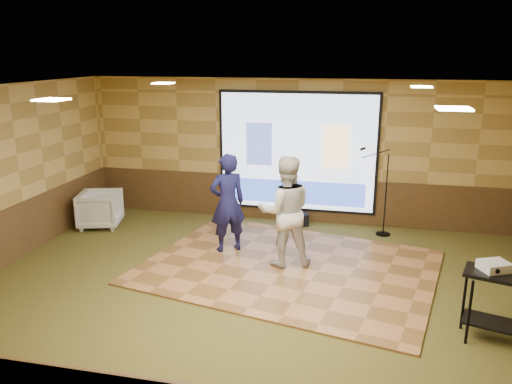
% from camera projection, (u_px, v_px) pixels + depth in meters
% --- Properties ---
extents(ground, '(9.00, 9.00, 0.00)m').
position_uv_depth(ground, '(263.00, 293.00, 7.52)').
color(ground, '#303618').
rests_on(ground, ground).
extents(room_shell, '(9.04, 7.04, 3.02)m').
position_uv_depth(room_shell, '(263.00, 157.00, 6.95)').
color(room_shell, tan).
rests_on(room_shell, ground).
extents(wainscot_back, '(9.00, 0.04, 0.95)m').
position_uv_depth(wainscot_back, '(296.00, 199.00, 10.66)').
color(wainscot_back, '#432916').
rests_on(wainscot_back, ground).
extents(wainscot_left, '(0.04, 7.00, 0.95)m').
position_uv_depth(wainscot_left, '(1.00, 240.00, 8.33)').
color(wainscot_left, '#432916').
rests_on(wainscot_left, ground).
extents(projector_screen, '(3.32, 0.06, 2.52)m').
position_uv_depth(projector_screen, '(297.00, 154.00, 10.35)').
color(projector_screen, black).
rests_on(projector_screen, room_shell).
extents(downlight_nw, '(0.32, 0.32, 0.02)m').
position_uv_depth(downlight_nw, '(163.00, 83.00, 8.87)').
color(downlight_nw, '#FFEDBF').
rests_on(downlight_nw, room_shell).
extents(downlight_ne, '(0.32, 0.32, 0.02)m').
position_uv_depth(downlight_ne, '(421.00, 87.00, 7.95)').
color(downlight_ne, '#FFEDBF').
rests_on(downlight_ne, room_shell).
extents(downlight_sw, '(0.32, 0.32, 0.02)m').
position_uv_depth(downlight_sw, '(51.00, 100.00, 5.77)').
color(downlight_sw, '#FFEDBF').
rests_on(downlight_sw, room_shell).
extents(downlight_se, '(0.32, 0.32, 0.02)m').
position_uv_depth(downlight_se, '(454.00, 109.00, 4.85)').
color(downlight_se, '#FFEDBF').
rests_on(downlight_se, room_shell).
extents(dance_floor, '(5.30, 4.44, 0.03)m').
position_uv_depth(dance_floor, '(289.00, 267.00, 8.40)').
color(dance_floor, '#A46B3C').
rests_on(dance_floor, ground).
extents(player_left, '(0.78, 0.72, 1.78)m').
position_uv_depth(player_left, '(228.00, 203.00, 8.84)').
color(player_left, '#161645').
rests_on(player_left, dance_floor).
extents(player_right, '(1.08, 0.95, 1.87)m').
position_uv_depth(player_right, '(285.00, 211.00, 8.23)').
color(player_right, beige).
rests_on(player_right, dance_floor).
extents(av_table, '(0.85, 0.45, 0.90)m').
position_uv_depth(av_table, '(499.00, 295.00, 6.14)').
color(av_table, black).
rests_on(av_table, ground).
extents(projector, '(0.42, 0.40, 0.11)m').
position_uv_depth(projector, '(494.00, 266.00, 6.16)').
color(projector, silver).
rests_on(projector, av_table).
extents(mic_stand, '(0.69, 0.28, 1.76)m').
position_uv_depth(mic_stand, '(382.00, 211.00, 9.82)').
color(mic_stand, black).
rests_on(mic_stand, ground).
extents(banquet_chair, '(1.00, 0.99, 0.75)m').
position_uv_depth(banquet_chair, '(101.00, 209.00, 10.30)').
color(banquet_chair, gray).
rests_on(banquet_chair, ground).
extents(duffel_bag, '(0.47, 0.40, 0.25)m').
position_uv_depth(duffel_bag, '(298.00, 220.00, 10.44)').
color(duffel_bag, black).
rests_on(duffel_bag, ground).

